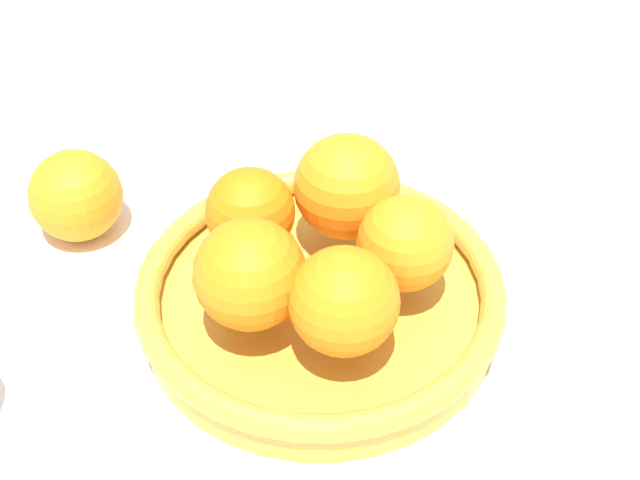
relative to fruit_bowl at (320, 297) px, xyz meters
name	(u,v)px	position (x,y,z in m)	size (l,w,h in m)	color
ground_plane	(320,316)	(0.00, 0.00, -0.02)	(4.00, 4.00, 0.00)	silver
fruit_bowl	(320,297)	(0.00, 0.00, 0.00)	(0.26, 0.26, 0.04)	gold
orange_pile	(320,240)	(0.00, 0.00, 0.05)	(0.18, 0.18, 0.08)	orange
stray_orange	(76,195)	(0.17, 0.13, 0.02)	(0.07, 0.07, 0.07)	orange
napkin_folded	(569,161)	(0.06, -0.28, -0.02)	(0.15, 0.15, 0.01)	beige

